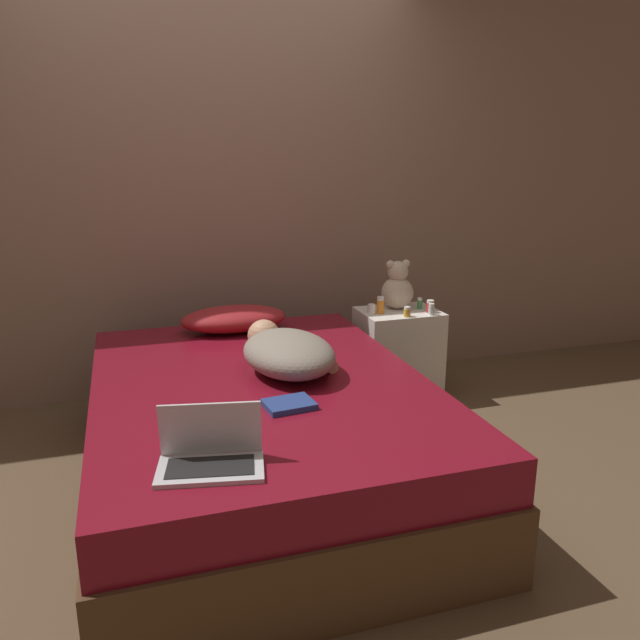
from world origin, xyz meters
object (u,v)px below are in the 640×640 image
(pillow, at_px, (234,319))
(bottle_green, at_px, (420,303))
(person_lying, at_px, (287,352))
(bottle_white, at_px, (371,309))
(bottle_red, at_px, (430,306))
(book, at_px, (289,404))
(bottle_clear, at_px, (431,309))
(teddy_bear, at_px, (397,288))
(bottle_amber, at_px, (407,312))
(laptop, at_px, (211,453))
(bottle_orange, at_px, (380,305))

(pillow, relative_size, bottle_green, 8.47)
(person_lying, height_order, bottle_white, person_lying)
(bottle_red, bearing_deg, bottle_white, 167.94)
(bottle_green, xyz_separation_m, book, (-1.13, -1.13, -0.07))
(bottle_clear, bearing_deg, teddy_bear, 121.70)
(bottle_clear, height_order, bottle_white, bottle_clear)
(bottle_red, bearing_deg, book, -138.24)
(person_lying, distance_m, bottle_green, 1.25)
(bottle_amber, bearing_deg, laptop, -134.37)
(teddy_bear, bearing_deg, bottle_white, -159.09)
(bottle_red, bearing_deg, bottle_amber, -163.77)
(laptop, relative_size, bottle_amber, 6.13)
(person_lying, height_order, teddy_bear, teddy_bear)
(bottle_clear, distance_m, book, 1.49)
(bottle_white, bearing_deg, book, -126.01)
(pillow, xyz_separation_m, bottle_white, (0.82, -0.05, 0.00))
(person_lying, height_order, bottle_red, person_lying)
(bottle_amber, height_order, book, bottle_amber)
(pillow, relative_size, bottle_white, 10.20)
(pillow, relative_size, teddy_bear, 1.97)
(pillow, height_order, bottle_green, pillow)
(pillow, relative_size, person_lying, 0.81)
(bottle_green, height_order, bottle_amber, bottle_green)
(person_lying, height_order, bottle_amber, person_lying)
(pillow, relative_size, bottle_orange, 5.78)
(pillow, relative_size, bottle_clear, 8.64)
(teddy_bear, height_order, bottle_red, teddy_bear)
(person_lying, distance_m, bottle_amber, 1.04)
(person_lying, bearing_deg, bottle_white, 37.87)
(teddy_bear, relative_size, bottle_green, 4.31)
(bottle_orange, bearing_deg, bottle_green, 6.01)
(bottle_white, bearing_deg, pillow, 176.73)
(teddy_bear, bearing_deg, book, -130.34)
(bottle_red, bearing_deg, teddy_bear, 134.70)
(person_lying, height_order, laptop, laptop)
(bottle_green, distance_m, bottle_amber, 0.21)
(laptop, height_order, bottle_amber, laptop)
(teddy_bear, relative_size, bottle_orange, 2.94)
(person_lying, height_order, bottle_green, person_lying)
(bottle_orange, relative_size, book, 0.49)
(bottle_clear, relative_size, book, 0.33)
(bottle_green, bearing_deg, pillow, 178.74)
(bottle_white, height_order, book, bottle_white)
(bottle_orange, height_order, book, bottle_orange)
(pillow, xyz_separation_m, laptop, (-0.35, -1.54, -0.02))
(bottle_green, bearing_deg, book, -135.14)
(laptop, distance_m, book, 0.54)
(teddy_bear, height_order, bottle_amber, teddy_bear)
(pillow, height_order, bottle_amber, pillow)
(teddy_bear, xyz_separation_m, book, (-1.00, -1.18, -0.17))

